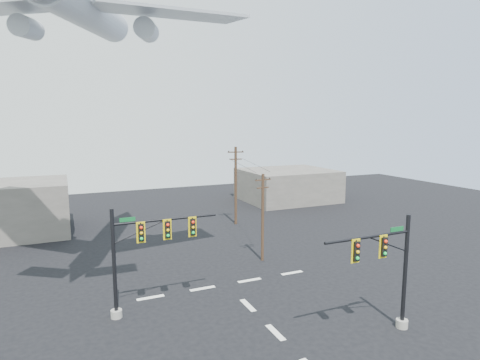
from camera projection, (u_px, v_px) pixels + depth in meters
name	position (u px, v px, depth m)	size (l,w,h in m)	color
lane_markings	(265.00, 322.00, 25.66)	(14.00, 21.20, 0.01)	white
signal_mast_near	(390.00, 272.00, 23.96)	(6.39, 0.80, 7.24)	gray
signal_mast_far	(142.00, 254.00, 26.38)	(7.35, 0.80, 7.32)	gray
utility_pole_a	(263.00, 216.00, 36.60)	(1.62, 0.28, 8.10)	#412E1C
utility_pole_b	(236.00, 184.00, 49.71)	(1.95, 0.54, 9.72)	#412E1C
power_lines	(247.00, 164.00, 42.64)	(4.63, 13.29, 0.03)	black
airliner	(87.00, 11.00, 29.27)	(22.55, 24.42, 6.50)	#B1B7BE
building_right	(287.00, 185.00, 65.48)	(14.00, 12.00, 5.00)	slate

